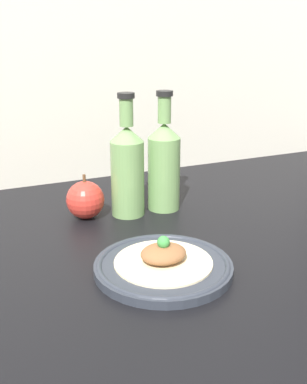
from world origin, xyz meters
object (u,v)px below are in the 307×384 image
cider_bottle_right (164,164)px  plate (163,266)px  plated_food (163,256)px  apple (85,200)px  cider_bottle_left (127,168)px

cider_bottle_right → plate: bearing=-115.6°
plate → cider_bottle_right: bearing=64.4°
plated_food → apple: (-5.63, 30.48, 1.52)cm
cider_bottle_left → plated_food: bearing=-98.5°
plated_food → cider_bottle_right: bearing=64.4°
plated_food → apple: 31.03cm
cider_bottle_left → cider_bottle_right: size_ratio=1.00×
cider_bottle_right → plated_food: bearing=-115.6°
plated_food → plate: bearing=0.0°
plate → plated_food: plated_food is taller
plate → apple: size_ratio=2.38×
cider_bottle_left → apple: (-9.89, 1.86, -7.02)cm
plated_food → apple: size_ratio=1.69×
cider_bottle_right → cider_bottle_left: bearing=180.0°
plated_food → apple: apple is taller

